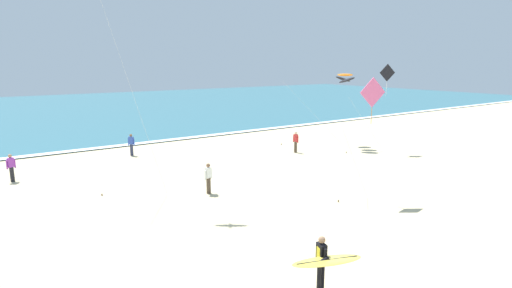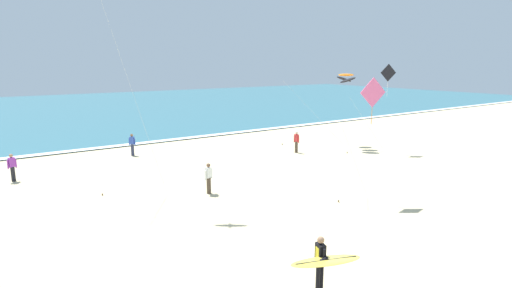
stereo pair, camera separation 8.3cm
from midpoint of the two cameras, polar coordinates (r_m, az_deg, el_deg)
ground_plane at (r=15.58m, az=11.01°, el=-13.94°), size 160.00×160.00×0.00m
ocean_water at (r=63.31m, az=-25.37°, el=4.31°), size 160.00×60.00×0.08m
shoreline_foam at (r=34.63m, az=-16.94°, el=0.01°), size 160.00×0.88×0.01m
surfer_lead at (r=12.24m, az=9.35°, el=-15.78°), size 2.25×1.20×1.71m
kite_arc_amber_near at (r=33.08m, az=12.27°, el=9.01°), size 5.20×4.45×5.75m
kite_diamond_charcoal_mid at (r=31.73m, az=17.72°, el=9.17°), size 3.52×1.25×6.51m
kite_diamond_rose_high at (r=20.05m, az=15.83°, el=6.64°), size 2.31×0.60×5.93m
bystander_red_top at (r=30.36m, az=5.50°, el=0.31°), size 0.23×0.49×1.59m
bystander_blue_top at (r=30.58m, az=-17.14°, el=-0.07°), size 0.38×0.38×1.59m
bystander_purple_top at (r=26.67m, az=-31.15°, el=-2.86°), size 0.48×0.27×1.59m
bystander_white_top at (r=20.93m, az=-6.79°, el=-4.79°), size 0.48×0.27×1.59m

